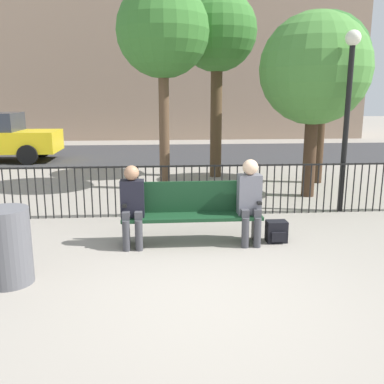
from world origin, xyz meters
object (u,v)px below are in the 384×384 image
Objects in this scene: seated_person_1 at (250,197)px; tree_1 at (163,32)px; trash_bin at (7,246)px; backpack at (277,232)px; tree_3 at (217,34)px; seated_person_0 at (132,202)px; park_bench at (192,210)px; tree_0 at (325,58)px; lamp_post at (349,93)px; tree_2 at (315,70)px.

tree_1 reaches higher than seated_person_1.
tree_1 is 6.25m from trash_bin.
seated_person_1 is 3.92× the size of backpack.
tree_3 is at bearing 87.66° from seated_person_1.
tree_3 reaches higher than seated_person_0.
park_bench is 0.50× the size of tree_0.
tree_3 is 1.45× the size of lamp_post.
backpack is 3.15m from lamp_post.
seated_person_1 is at bearing -121.54° from tree_0.
backpack is 0.07× the size of tree_1.
seated_person_0 is 2.23m from backpack.
tree_2 is (1.95, 2.97, 1.98)m from seated_person_1.
park_bench is 2.61m from trash_bin.
tree_3 reaches higher than park_bench.
tree_3 is at bearing 47.15° from tree_1.
tree_1 is at bearing -173.05° from tree_0.
seated_person_1 is at bearing -92.34° from tree_3.
park_bench is at bearing -134.67° from tree_2.
backpack is 0.36× the size of trash_bin.
tree_1 reaches higher than lamp_post.
tree_2 is at bearing 39.00° from trash_bin.
tree_1 is at bearing 95.07° from park_bench.
tree_3 is at bearing 117.09° from lamp_post.
tree_3 is 5.28× the size of trash_bin.
seated_person_0 is 0.26× the size of tree_1.
tree_0 is at bearing 78.44° from lamp_post.
seated_person_0 is 4.89m from tree_1.
backpack is 0.10× the size of lamp_post.
park_bench is at bearing -152.51° from lamp_post.
tree_3 is (-1.73, 2.49, 1.02)m from tree_2.
lamp_post is 6.25m from trash_bin.
lamp_post is (3.34, -2.24, -1.32)m from tree_1.
trash_bin is at bearing -136.41° from tree_0.
lamp_post is 3.64× the size of trash_bin.
tree_1 reaches higher than trash_bin.
seated_person_1 reaches higher than backpack.
lamp_post is at bearing 27.49° from park_bench.
lamp_post reaches higher than seated_person_0.
tree_0 reaches higher than lamp_post.
seated_person_1 reaches higher than park_bench.
trash_bin is (-5.08, -4.12, -2.25)m from tree_2.
seated_person_1 is at bearing -8.49° from park_bench.
tree_3 is at bearing 63.08° from trash_bin.
lamp_post is (2.15, 1.69, 1.51)m from seated_person_1.
park_bench is 4.56m from tree_2.
lamp_post is (-0.56, -2.71, -0.83)m from tree_0.
seated_person_1 is at bearing -141.81° from lamp_post.
trash_bin is (-3.57, -1.18, 0.30)m from backpack.
tree_2 is at bearing -55.19° from tree_3.
tree_0 is 1.07× the size of tree_2.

